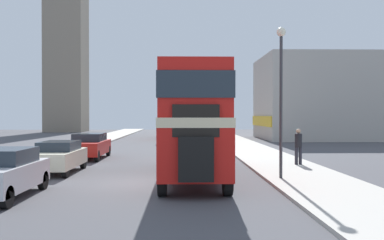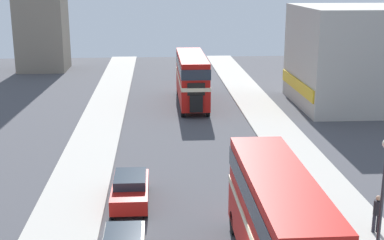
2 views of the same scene
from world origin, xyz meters
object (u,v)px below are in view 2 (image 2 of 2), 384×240
Objects in this scene: bus_distant at (192,75)px; street_lamp at (383,194)px; pedestrian_walking at (377,212)px; double_decker_bus at (278,219)px; car_parked_far at (130,189)px.

street_lamp reaches higher than bus_distant.
bus_distant is at bearing 104.32° from pedestrian_walking.
street_lamp is at bearing -16.97° from double_decker_bus.
street_lamp is (9.32, -8.74, 3.18)m from car_parked_far.
bus_distant is at bearing 77.88° from car_parked_far.
car_parked_far is 2.50× the size of pedestrian_walking.
bus_distant is 6.06× the size of pedestrian_walking.
double_decker_bus is at bearing -147.27° from pedestrian_walking.
pedestrian_walking is (11.24, -4.24, 0.35)m from car_parked_far.
double_decker_bus is 1.71× the size of street_lamp.
car_parked_far is 13.17m from street_lamp.
pedestrian_walking is at bearing -75.68° from bus_distant.
street_lamp reaches higher than double_decker_bus.
car_parked_far is 12.02m from pedestrian_walking.
double_decker_bus is at bearing -52.59° from car_parked_far.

